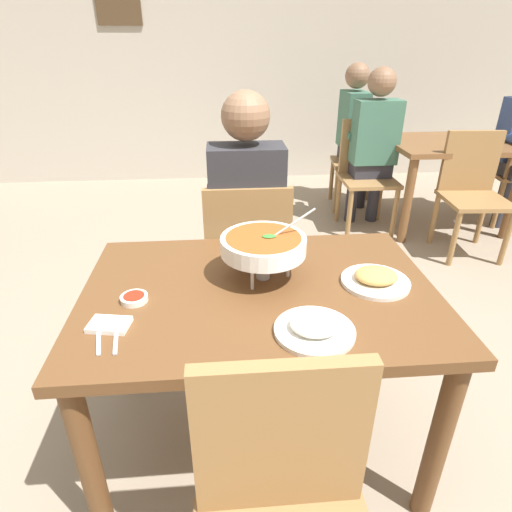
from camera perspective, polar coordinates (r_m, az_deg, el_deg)
ground_plane at (r=1.97m, az=0.39°, el=-22.89°), size 16.00×16.00×0.00m
cafe_rear_partition at (r=5.05m, az=-3.87°, el=27.15°), size 10.00×0.10×3.00m
dining_table_main at (r=1.54m, az=0.47°, el=-7.91°), size 1.22×0.84×0.74m
chair_diner_main at (r=2.21m, az=-1.20°, el=0.26°), size 0.44×0.44×0.90m
diner_main at (r=2.14m, az=-1.32°, el=6.29°), size 0.40×0.45×1.31m
curry_bowl at (r=1.49m, az=1.00°, el=1.42°), size 0.33×0.30×0.26m
rice_plate at (r=1.28m, az=7.85°, el=-9.42°), size 0.24×0.24×0.06m
appetizer_plate at (r=1.56m, az=15.72°, el=-2.97°), size 0.24×0.24×0.06m
sauce_dish at (r=1.47m, az=-15.96°, el=-5.43°), size 0.09×0.09×0.02m
napkin_folded at (r=1.37m, az=-19.01°, el=-8.68°), size 0.13×0.10×0.02m
fork_utensil at (r=1.34m, az=-20.28°, el=-10.06°), size 0.05×0.17×0.01m
spoon_utensil at (r=1.33m, az=-18.17°, el=-10.08°), size 0.04×0.17×0.01m
dining_table_far at (r=4.02m, az=24.17°, el=11.97°), size 1.00×0.80×0.74m
chair_bg_middle at (r=3.81m, az=14.49°, el=11.24°), size 0.45×0.45×0.90m
chair_bg_right at (r=4.27m, az=14.56°, el=12.91°), size 0.49×0.49×0.90m
chair_bg_corner at (r=3.61m, az=26.88°, el=8.27°), size 0.47×0.47×0.90m
patron_bg_middle at (r=3.77m, az=15.36°, el=14.67°), size 0.40×0.45×1.31m
patron_bg_right at (r=4.27m, az=13.26°, el=16.30°), size 0.45×0.40×1.31m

